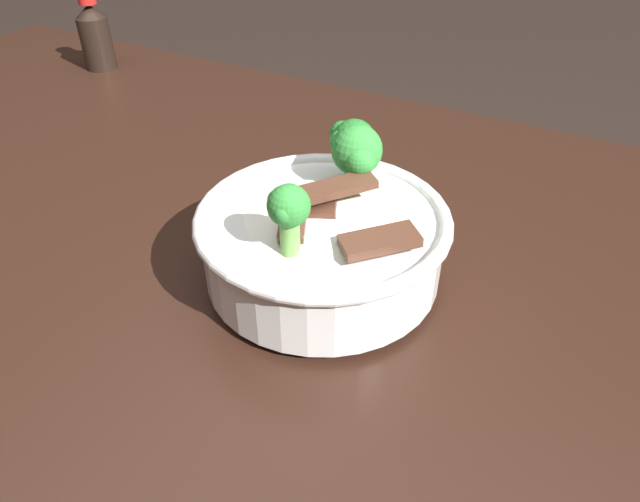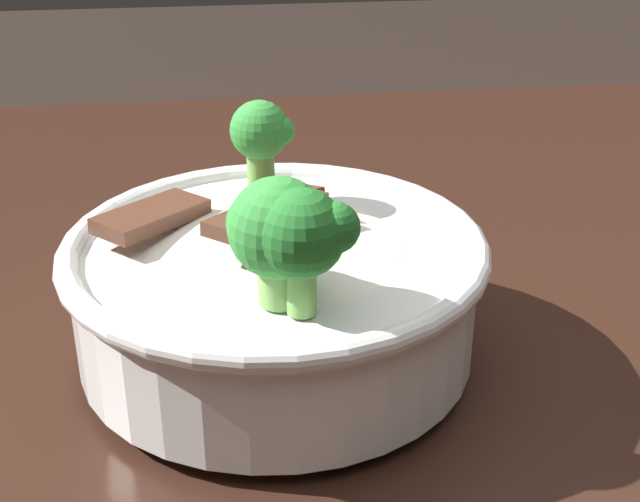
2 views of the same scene
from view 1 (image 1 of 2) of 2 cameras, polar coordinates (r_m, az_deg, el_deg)
dining_table at (r=0.65m, az=-12.70°, el=-9.57°), size 1.46×0.89×0.78m
rice_bowl at (r=0.48m, az=0.37°, el=1.46°), size 0.21×0.21×0.12m
soy_sauce_bottle at (r=1.04m, az=-21.43°, el=19.27°), size 0.05×0.05×0.12m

